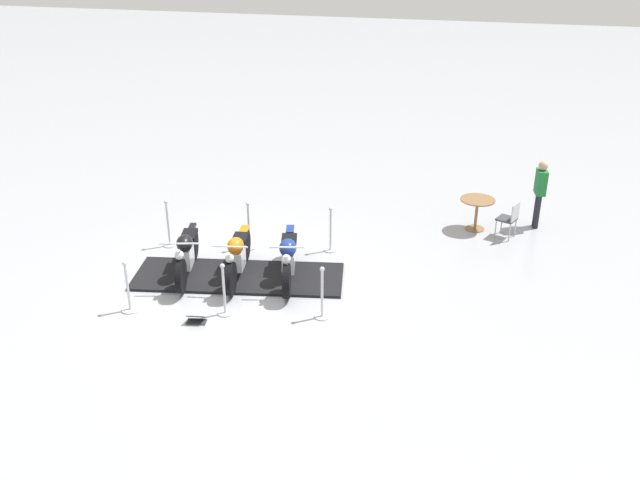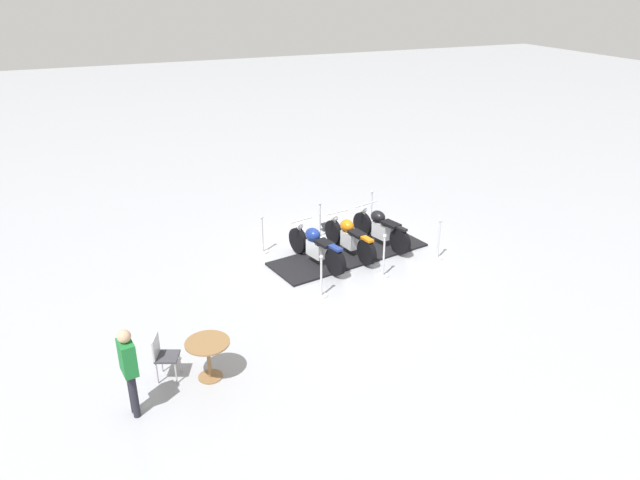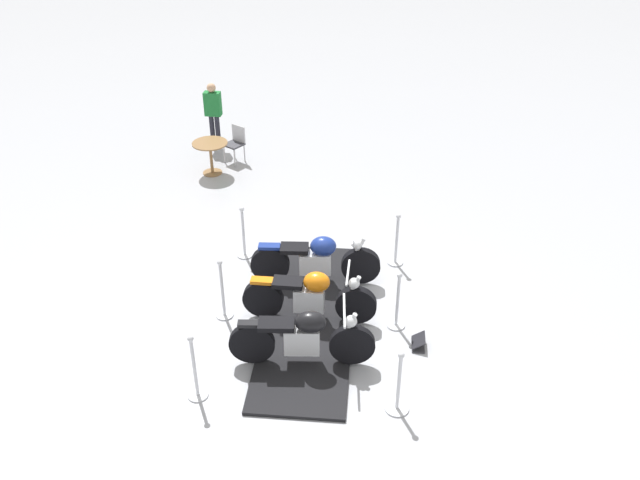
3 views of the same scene
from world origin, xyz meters
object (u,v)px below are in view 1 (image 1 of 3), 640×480
at_px(motorcycle_black, 187,253).
at_px(stanchion_right_rear, 322,299).
at_px(motorcycle_copper, 237,256).
at_px(bystander_person, 540,188).
at_px(info_placard, 196,320).
at_px(stanchion_left_rear, 331,236).
at_px(stanchion_left_mid, 249,231).
at_px(stanchion_right_mid, 224,297).
at_px(cafe_table, 477,207).
at_px(motorcycle_navy, 288,257).
at_px(cafe_chair_near_table, 510,217).
at_px(stanchion_right_front, 129,295).
at_px(stanchion_left_front, 169,230).

relative_size(motorcycle_black, stanchion_right_rear, 2.03).
distance_m(motorcycle_black, motorcycle_copper, 1.04).
height_order(motorcycle_copper, bystander_person, bystander_person).
relative_size(motorcycle_black, bystander_person, 1.29).
relative_size(info_placard, bystander_person, 0.23).
xyz_separation_m(motorcycle_black, stanchion_left_rear, (2.56, 1.94, -0.18)).
xyz_separation_m(stanchion_left_mid, info_placard, (0.11, -3.22, -0.35)).
bearing_deg(stanchion_right_mid, cafe_table, 49.49).
xyz_separation_m(stanchion_right_mid, bystander_person, (5.75, 5.59, 0.63)).
height_order(stanchion_left_rear, bystander_person, bystander_person).
xyz_separation_m(stanchion_left_rear, info_placard, (-1.69, -3.54, -0.31)).
bearing_deg(cafe_table, motorcycle_black, -145.17).
height_order(stanchion_left_mid, cafe_table, stanchion_left_mid).
xyz_separation_m(motorcycle_black, motorcycle_navy, (2.06, 0.38, -0.02)).
height_order(stanchion_left_mid, cafe_chair_near_table, stanchion_left_mid).
bearing_deg(info_placard, motorcycle_copper, -105.16).
height_order(stanchion_right_mid, stanchion_right_rear, same).
distance_m(stanchion_right_front, cafe_table, 8.21).
bearing_deg(bystander_person, stanchion_left_front, 13.18).
height_order(motorcycle_black, stanchion_right_front, motorcycle_black).
distance_m(motorcycle_black, cafe_chair_near_table, 7.34).
relative_size(stanchion_left_mid, stanchion_right_front, 1.08).
bearing_deg(stanchion_left_front, stanchion_left_rear, 10.31).
distance_m(stanchion_right_rear, cafe_table, 5.42).
bearing_deg(stanchion_left_mid, stanchion_left_rear, 10.31).
distance_m(motorcycle_black, stanchion_right_front, 1.61).
height_order(stanchion_left_mid, stanchion_right_front, stanchion_left_mid).
relative_size(stanchion_left_front, info_placard, 2.88).
height_order(stanchion_right_mid, stanchion_left_front, stanchion_left_front).
bearing_deg(stanchion_left_mid, motorcycle_copper, -79.71).
height_order(stanchion_right_rear, bystander_person, bystander_person).
relative_size(stanchion_left_mid, cafe_table, 1.38).
relative_size(motorcycle_black, stanchion_right_mid, 2.03).
relative_size(motorcycle_black, stanchion_left_rear, 2.03).
height_order(motorcycle_black, info_placard, motorcycle_black).
xyz_separation_m(stanchion_left_front, cafe_chair_near_table, (7.42, 2.32, 0.12)).
xyz_separation_m(stanchion_right_front, bystander_person, (7.54, 5.92, 0.67)).
distance_m(motorcycle_copper, stanchion_left_mid, 1.45).
bearing_deg(stanchion_right_mid, motorcycle_black, 137.18).
xyz_separation_m(motorcycle_black, stanchion_left_mid, (0.77, 1.61, -0.14)).
relative_size(motorcycle_navy, stanchion_right_mid, 2.13).
bearing_deg(motorcycle_black, motorcycle_navy, 85.87).
bearing_deg(info_placard, stanchion_right_rear, -171.48).
relative_size(motorcycle_black, stanchion_right_front, 2.05).
relative_size(stanchion_left_front, stanchion_left_mid, 0.99).
xyz_separation_m(motorcycle_copper, stanchion_left_front, (-2.05, 1.09, -0.12)).
bearing_deg(stanchion_right_mid, motorcycle_copper, 100.32).
distance_m(stanchion_left_rear, stanchion_right_rear, 2.84).
distance_m(cafe_table, bystander_person, 1.53).
bearing_deg(bystander_person, stanchion_right_rear, 45.06).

